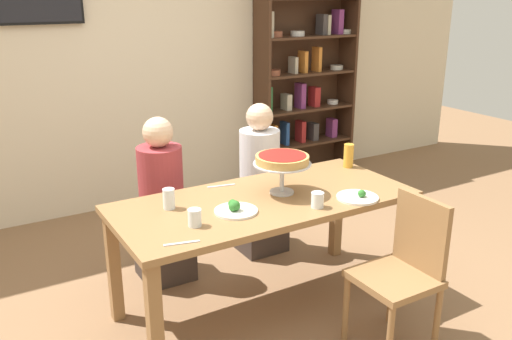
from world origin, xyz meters
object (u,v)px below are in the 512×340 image
at_px(deep_dish_pizza_stand, 282,161).
at_px(cutlery_knife_near, 221,186).
at_px(water_glass_clear_spare, 195,218).
at_px(water_glass_clear_near, 169,199).
at_px(diner_far_right, 259,189).
at_px(diner_far_left, 162,212).
at_px(salad_plate_near_diner, 358,197).
at_px(chair_near_right, 404,267).
at_px(bookshelf, 304,72).
at_px(water_glass_clear_far, 318,200).
at_px(salad_plate_far_diner, 235,209).
at_px(cutlery_fork_near, 182,243).
at_px(beer_glass_amber_tall, 349,156).
at_px(dining_table, 264,212).

relative_size(deep_dish_pizza_stand, cutlery_knife_near, 1.97).
bearing_deg(water_glass_clear_spare, water_glass_clear_near, 94.79).
bearing_deg(diner_far_right, cutlery_knife_near, -52.50).
xyz_separation_m(diner_far_left, salad_plate_near_diner, (0.88, -0.97, 0.26)).
bearing_deg(salad_plate_near_diner, chair_near_right, -92.09).
height_order(water_glass_clear_near, cutlery_knife_near, water_glass_clear_near).
height_order(bookshelf, water_glass_clear_far, bookshelf).
relative_size(salad_plate_near_diner, water_glass_clear_spare, 2.65).
xyz_separation_m(salad_plate_far_diner, water_glass_clear_far, (0.44, -0.18, 0.03)).
bearing_deg(salad_plate_far_diner, salad_plate_near_diner, -14.63).
bearing_deg(bookshelf, cutlery_fork_near, -135.61).
height_order(salad_plate_far_diner, beer_glass_amber_tall, beer_glass_amber_tall).
bearing_deg(diner_far_right, salad_plate_near_diner, 4.41).
bearing_deg(deep_dish_pizza_stand, cutlery_knife_near, 131.93).
bearing_deg(chair_near_right, cutlery_fork_near, 70.69).
height_order(deep_dish_pizza_stand, beer_glass_amber_tall, deep_dish_pizza_stand).
bearing_deg(cutlery_knife_near, salad_plate_near_diner, 146.50).
bearing_deg(water_glass_clear_spare, chair_near_right, -29.40).
bearing_deg(salad_plate_far_diner, bookshelf, 47.13).
height_order(diner_far_right, chair_near_right, diner_far_right).
distance_m(beer_glass_amber_tall, water_glass_clear_spare, 1.40).
height_order(chair_near_right, water_glass_clear_far, chair_near_right).
bearing_deg(cutlery_fork_near, diner_far_right, 57.58).
relative_size(diner_far_right, water_glass_clear_near, 9.73).
height_order(dining_table, salad_plate_near_diner, salad_plate_near_diner).
relative_size(diner_far_left, beer_glass_amber_tall, 6.91).
relative_size(deep_dish_pizza_stand, salad_plate_far_diner, 1.45).
relative_size(bookshelf, salad_plate_near_diner, 8.86).
distance_m(salad_plate_far_diner, water_glass_clear_spare, 0.28).
height_order(chair_near_right, cutlery_fork_near, chair_near_right).
distance_m(diner_far_right, chair_near_right, 1.44).
distance_m(diner_far_right, water_glass_clear_spare, 1.31).
xyz_separation_m(water_glass_clear_far, cutlery_knife_near, (-0.31, 0.59, -0.04)).
bearing_deg(water_glass_clear_spare, salad_plate_far_diner, 11.44).
xyz_separation_m(salad_plate_near_diner, cutlery_knife_near, (-0.61, 0.61, -0.01)).
distance_m(diner_far_right, beer_glass_amber_tall, 0.74).
relative_size(water_glass_clear_near, water_glass_clear_spare, 1.26).
bearing_deg(beer_glass_amber_tall, dining_table, -165.27).
bearing_deg(salad_plate_far_diner, dining_table, 21.23).
distance_m(salad_plate_near_diner, cutlery_fork_near, 1.15).
bearing_deg(deep_dish_pizza_stand, cutlery_fork_near, -157.31).
bearing_deg(water_glass_clear_spare, cutlery_knife_near, 49.89).
height_order(diner_far_left, beer_glass_amber_tall, diner_far_left).
bearing_deg(beer_glass_amber_tall, chair_near_right, -111.21).
height_order(beer_glass_amber_tall, cutlery_fork_near, beer_glass_amber_tall).
distance_m(dining_table, water_glass_clear_far, 0.36).
bearing_deg(salad_plate_far_diner, diner_far_right, 51.54).
distance_m(diner_far_left, water_glass_clear_far, 1.16).
xyz_separation_m(beer_glass_amber_tall, water_glass_clear_far, (-0.64, -0.49, -0.04)).
relative_size(water_glass_clear_spare, cutlery_knife_near, 0.52).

